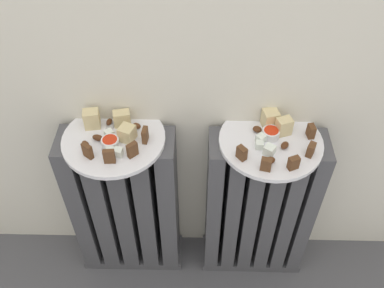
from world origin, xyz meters
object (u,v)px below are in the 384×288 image
object	(u,v)px
plate_right	(271,142)
radiator_right	(258,209)
jam_bowl_left	(110,142)
fork	(108,134)
radiator_left	(126,207)
jam_bowl_right	(271,133)
plate_left	(114,139)

from	to	relation	value
plate_right	radiator_right	bearing A→B (deg)	0.00
radiator_right	jam_bowl_left	bearing A→B (deg)	-176.29
radiator_right	jam_bowl_left	world-z (taller)	jam_bowl_left
plate_right	jam_bowl_left	size ratio (longest dim) A/B	5.93
fork	plate_right	bearing A→B (deg)	-1.25
radiator_left	plate_right	distance (m)	0.51
jam_bowl_right	fork	distance (m)	0.43
plate_left	plate_right	bearing A→B (deg)	0.00
radiator_right	fork	distance (m)	0.53
radiator_right	plate_left	distance (m)	0.51
plate_left	plate_right	size ratio (longest dim) A/B	1.00
radiator_left	jam_bowl_left	world-z (taller)	jam_bowl_left
radiator_left	jam_bowl_right	xyz separation A→B (m)	(0.41, 0.01, 0.32)
jam_bowl_right	jam_bowl_left	bearing A→B (deg)	-174.63
radiator_left	jam_bowl_left	distance (m)	0.32
radiator_left	plate_left	distance (m)	0.30
plate_left	fork	size ratio (longest dim) A/B	2.81
radiator_right	jam_bowl_right	world-z (taller)	jam_bowl_right
plate_right	plate_left	bearing A→B (deg)	180.00
plate_left	jam_bowl_right	distance (m)	0.41
radiator_left	fork	xyz separation A→B (m)	(-0.02, 0.01, 0.31)
plate_left	fork	bearing A→B (deg)	150.92
radiator_right	radiator_left	bearing A→B (deg)	-180.00
radiator_right	fork	size ratio (longest dim) A/B	6.01
radiator_left	plate_left	bearing A→B (deg)	90.00
jam_bowl_right	radiator_right	bearing A→B (deg)	-86.76
plate_right	jam_bowl_right	world-z (taller)	jam_bowl_right
radiator_left	plate_right	world-z (taller)	plate_right
jam_bowl_right	radiator_left	bearing A→B (deg)	-178.33
fork	jam_bowl_right	bearing A→B (deg)	0.36
jam_bowl_left	radiator_left	bearing A→B (deg)	83.60
radiator_left	jam_bowl_left	bearing A→B (deg)	-96.40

